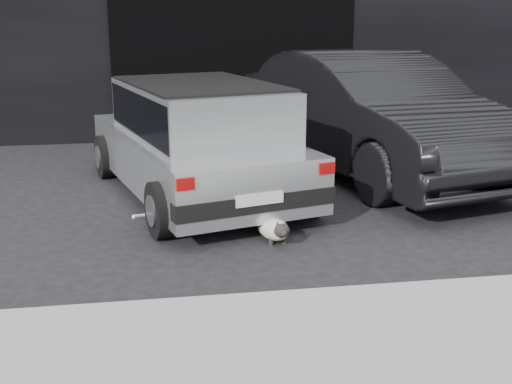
{
  "coord_description": "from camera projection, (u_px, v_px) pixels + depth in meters",
  "views": [
    {
      "loc": [
        -0.35,
        -6.77,
        2.12
      ],
      "look_at": [
        0.55,
        -1.16,
        0.51
      ],
      "focal_mm": 45.0,
      "sensor_mm": 36.0,
      "label": 1
    }
  ],
  "objects": [
    {
      "name": "ground",
      "position": [
        190.0,
        211.0,
        7.07
      ],
      "size": [
        80.0,
        80.0,
        0.0
      ],
      "primitive_type": "plane",
      "color": "black",
      "rests_on": "ground"
    },
    {
      "name": "cat_white",
      "position": [
        175.0,
        205.0,
        6.64
      ],
      "size": [
        0.76,
        0.45,
        0.38
      ],
      "rotation": [
        0.0,
        0.0,
        -1.21
      ],
      "color": "white",
      "rests_on": "ground"
    },
    {
      "name": "curb",
      "position": [
        347.0,
        301.0,
        4.74
      ],
      "size": [
        18.0,
        0.25,
        0.12
      ],
      "primitive_type": "cube",
      "color": "gray",
      "rests_on": "ground"
    },
    {
      "name": "garage_opening",
      "position": [
        234.0,
        62.0,
        10.66
      ],
      "size": [
        4.0,
        0.1,
        2.6
      ],
      "primitive_type": "cube",
      "color": "black",
      "rests_on": "ground"
    },
    {
      "name": "second_car",
      "position": [
        369.0,
        113.0,
        8.55
      ],
      "size": [
        2.77,
        5.14,
        1.61
      ],
      "primitive_type": "imported",
      "rotation": [
        0.0,
        0.0,
        0.23
      ],
      "color": "black",
      "rests_on": "ground"
    },
    {
      "name": "cat_siamese",
      "position": [
        274.0,
        228.0,
        6.12
      ],
      "size": [
        0.33,
        0.77,
        0.27
      ],
      "rotation": [
        0.0,
        0.0,
        3.28
      ],
      "color": "beige",
      "rests_on": "ground"
    },
    {
      "name": "silver_hatchback",
      "position": [
        197.0,
        135.0,
        7.42
      ],
      "size": [
        2.56,
        3.97,
        1.35
      ],
      "rotation": [
        0.0,
        0.0,
        0.27
      ],
      "color": "#AEB1B3",
      "rests_on": "ground"
    }
  ]
}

